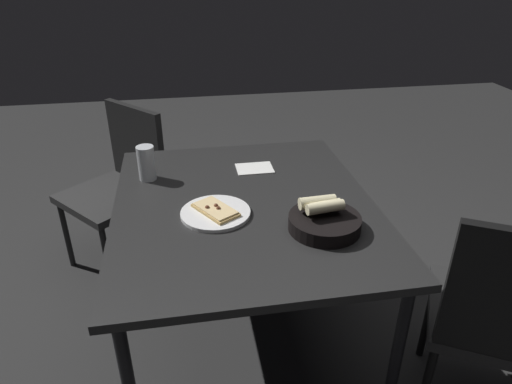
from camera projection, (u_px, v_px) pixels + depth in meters
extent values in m
plane|color=#2B2B2B|center=(246.00, 340.00, 2.07)|extent=(8.00, 8.00, 0.00)
cube|color=black|center=(244.00, 206.00, 1.74)|extent=(0.98, 1.15, 0.03)
cylinder|color=black|center=(395.00, 363.00, 1.52)|extent=(0.04, 0.04, 0.69)
cylinder|color=black|center=(146.00, 225.00, 2.30)|extent=(0.04, 0.04, 0.69)
cylinder|color=black|center=(310.00, 211.00, 2.43)|extent=(0.04, 0.04, 0.69)
cylinder|color=white|center=(216.00, 213.00, 1.65)|extent=(0.25, 0.25, 0.01)
cube|color=tan|center=(215.00, 210.00, 1.65)|extent=(0.17, 0.20, 0.01)
cube|color=beige|center=(215.00, 208.00, 1.64)|extent=(0.16, 0.18, 0.01)
sphere|color=brown|center=(216.00, 206.00, 1.65)|extent=(0.02, 0.02, 0.02)
sphere|color=brown|center=(218.00, 208.00, 1.63)|extent=(0.02, 0.02, 0.02)
sphere|color=brown|center=(207.00, 207.00, 1.64)|extent=(0.02, 0.02, 0.02)
cylinder|color=black|center=(324.00, 223.00, 1.56)|extent=(0.25, 0.25, 0.05)
cylinder|color=beige|center=(317.00, 202.00, 1.56)|extent=(0.13, 0.05, 0.04)
cylinder|color=beige|center=(325.00, 206.00, 1.54)|extent=(0.12, 0.06, 0.04)
cylinder|color=beige|center=(325.00, 207.00, 1.53)|extent=(0.14, 0.05, 0.04)
cylinder|color=red|center=(342.00, 225.00, 1.55)|extent=(0.06, 0.06, 0.03)
cylinder|color=silver|center=(146.00, 163.00, 1.88)|extent=(0.07, 0.07, 0.15)
cylinder|color=#C37C1F|center=(147.00, 169.00, 1.90)|extent=(0.06, 0.06, 0.08)
cube|color=white|center=(255.00, 168.00, 2.01)|extent=(0.16, 0.12, 0.00)
cube|color=#272727|center=(495.00, 317.00, 1.58)|extent=(0.60, 0.60, 0.04)
cylinder|color=black|center=(428.00, 317.00, 1.91)|extent=(0.03, 0.03, 0.42)
cube|color=#2B2B2B|center=(111.00, 196.00, 2.40)|extent=(0.62, 0.62, 0.04)
cube|color=black|center=(136.00, 145.00, 2.43)|extent=(0.30, 0.34, 0.42)
cylinder|color=black|center=(66.00, 235.00, 2.48)|extent=(0.03, 0.03, 0.40)
cylinder|color=black|center=(107.00, 261.00, 2.27)|extent=(0.03, 0.03, 0.40)
cylinder|color=black|center=(124.00, 208.00, 2.74)|extent=(0.03, 0.03, 0.40)
cylinder|color=black|center=(166.00, 229.00, 2.53)|extent=(0.03, 0.03, 0.40)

